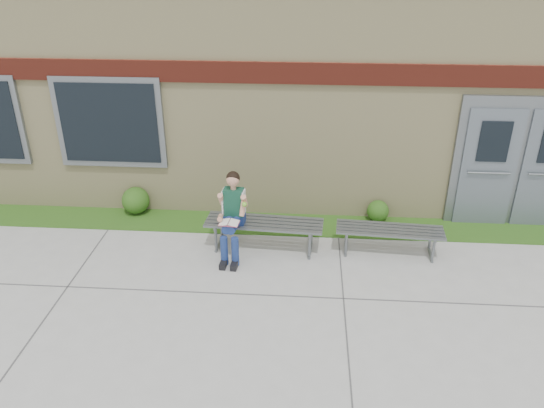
{
  "coord_description": "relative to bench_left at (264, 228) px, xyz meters",
  "views": [
    {
      "loc": [
        0.42,
        -5.64,
        4.52
      ],
      "look_at": [
        -0.1,
        1.7,
        0.86
      ],
      "focal_mm": 35.0,
      "sensor_mm": 36.0,
      "label": 1
    }
  ],
  "objects": [
    {
      "name": "bench_left",
      "position": [
        0.0,
        0.0,
        0.0
      ],
      "size": [
        1.91,
        0.65,
        0.49
      ],
      "rotation": [
        0.0,
        0.0,
        -0.07
      ],
      "color": "slate",
      "rests_on": "ground"
    },
    {
      "name": "shrub_mid",
      "position": [
        -2.45,
        1.06,
        -0.11
      ],
      "size": [
        0.5,
        0.5,
        0.5
      ],
      "primitive_type": "sphere",
      "color": "#214A13",
      "rests_on": "grass_strip"
    },
    {
      "name": "ground",
      "position": [
        0.23,
        -1.79,
        -0.38
      ],
      "size": [
        80.0,
        80.0,
        0.0
      ],
      "primitive_type": "plane",
      "color": "#9E9E99",
      "rests_on": "ground"
    },
    {
      "name": "school_building",
      "position": [
        0.23,
        4.19,
        1.73
      ],
      "size": [
        16.2,
        6.22,
        4.2
      ],
      "color": "beige",
      "rests_on": "ground"
    },
    {
      "name": "girl",
      "position": [
        -0.47,
        -0.21,
        0.35
      ],
      "size": [
        0.47,
        0.81,
        1.37
      ],
      "rotation": [
        0.0,
        0.0,
        -0.08
      ],
      "color": "navy",
      "rests_on": "ground"
    },
    {
      "name": "grass_strip",
      "position": [
        0.23,
        0.81,
        -0.37
      ],
      "size": [
        16.0,
        0.8,
        0.02
      ],
      "primitive_type": "cube",
      "color": "#214A13",
      "rests_on": "ground"
    },
    {
      "name": "shrub_east",
      "position": [
        1.94,
        1.06,
        -0.17
      ],
      "size": [
        0.38,
        0.38,
        0.38
      ],
      "primitive_type": "sphere",
      "color": "#214A13",
      "rests_on": "grass_strip"
    },
    {
      "name": "bench_right",
      "position": [
        2.0,
        0.0,
        -0.04
      ],
      "size": [
        1.71,
        0.58,
        0.44
      ],
      "rotation": [
        0.0,
        0.0,
        -0.07
      ],
      "color": "slate",
      "rests_on": "ground"
    }
  ]
}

